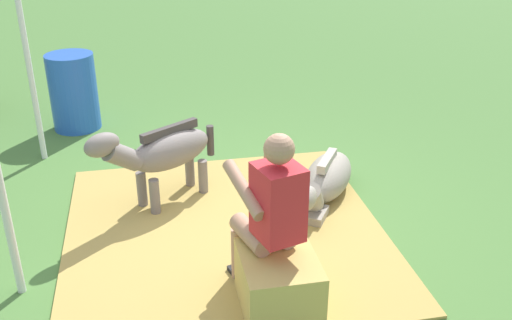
{
  "coord_description": "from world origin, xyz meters",
  "views": [
    {
      "loc": [
        -4.41,
        0.7,
        2.71
      ],
      "look_at": [
        0.06,
        -0.2,
        0.55
      ],
      "focal_mm": 41.02,
      "sensor_mm": 36.0,
      "label": 1
    }
  ],
  "objects_px": {
    "pony_lying": "(326,180)",
    "tent_pole_right": "(27,52)",
    "hay_bale": "(278,284)",
    "person_seated": "(270,210)",
    "pony_standing": "(163,152)",
    "water_barrel": "(74,92)"
  },
  "relations": [
    {
      "from": "water_barrel",
      "to": "pony_standing",
      "type": "bearing_deg",
      "value": -155.78
    },
    {
      "from": "tent_pole_right",
      "to": "hay_bale",
      "type": "bearing_deg",
      "value": -146.8
    },
    {
      "from": "hay_bale",
      "to": "pony_standing",
      "type": "relative_size",
      "value": 0.52
    },
    {
      "from": "person_seated",
      "to": "pony_standing",
      "type": "distance_m",
      "value": 1.66
    },
    {
      "from": "pony_lying",
      "to": "water_barrel",
      "type": "height_order",
      "value": "water_barrel"
    },
    {
      "from": "hay_bale",
      "to": "pony_lying",
      "type": "xyz_separation_m",
      "value": [
        1.49,
        -0.81,
        -0.03
      ]
    },
    {
      "from": "hay_bale",
      "to": "person_seated",
      "type": "height_order",
      "value": "person_seated"
    },
    {
      "from": "person_seated",
      "to": "pony_standing",
      "type": "relative_size",
      "value": 1.11
    },
    {
      "from": "person_seated",
      "to": "water_barrel",
      "type": "relative_size",
      "value": 1.44
    },
    {
      "from": "pony_lying",
      "to": "water_barrel",
      "type": "relative_size",
      "value": 1.39
    },
    {
      "from": "pony_standing",
      "to": "person_seated",
      "type": "bearing_deg",
      "value": -156.83
    },
    {
      "from": "pony_standing",
      "to": "tent_pole_right",
      "type": "relative_size",
      "value": 0.5
    },
    {
      "from": "pony_lying",
      "to": "water_barrel",
      "type": "bearing_deg",
      "value": 46.73
    },
    {
      "from": "pony_standing",
      "to": "pony_lying",
      "type": "height_order",
      "value": "pony_standing"
    },
    {
      "from": "water_barrel",
      "to": "pony_lying",
      "type": "bearing_deg",
      "value": -133.27
    },
    {
      "from": "pony_standing",
      "to": "pony_lying",
      "type": "xyz_separation_m",
      "value": [
        -0.18,
        -1.49,
        -0.33
      ]
    },
    {
      "from": "person_seated",
      "to": "tent_pole_right",
      "type": "bearing_deg",
      "value": 34.22
    },
    {
      "from": "pony_lying",
      "to": "tent_pole_right",
      "type": "height_order",
      "value": "tent_pole_right"
    },
    {
      "from": "pony_standing",
      "to": "pony_lying",
      "type": "relative_size",
      "value": 0.93
    },
    {
      "from": "hay_bale",
      "to": "water_barrel",
      "type": "xyz_separation_m",
      "value": [
        3.78,
        1.63,
        0.24
      ]
    },
    {
      "from": "person_seated",
      "to": "pony_lying",
      "type": "distance_m",
      "value": 1.66
    },
    {
      "from": "water_barrel",
      "to": "hay_bale",
      "type": "bearing_deg",
      "value": -156.7
    }
  ]
}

